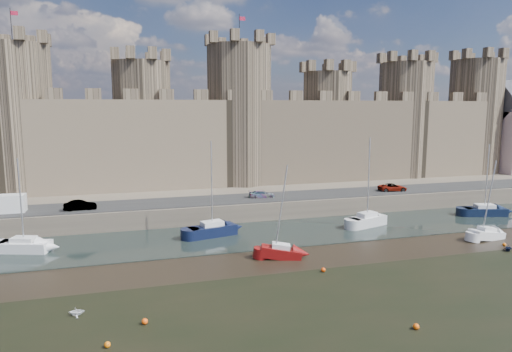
% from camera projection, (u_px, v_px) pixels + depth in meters
% --- Properties ---
extents(ground, '(160.00, 160.00, 0.00)m').
position_uv_depth(ground, '(376.00, 321.00, 33.05)').
color(ground, black).
rests_on(ground, ground).
extents(water_channel, '(160.00, 12.00, 0.08)m').
position_uv_depth(water_channel, '(273.00, 234.00, 55.83)').
color(water_channel, black).
rests_on(water_channel, ground).
extents(quay, '(160.00, 60.00, 2.50)m').
position_uv_depth(quay, '(215.00, 180.00, 89.84)').
color(quay, '#4C443A').
rests_on(quay, ground).
extents(road, '(160.00, 7.00, 0.10)m').
position_uv_depth(road, '(251.00, 198.00, 64.96)').
color(road, black).
rests_on(road, quay).
extents(castle, '(108.50, 11.00, 29.00)m').
position_uv_depth(castle, '(225.00, 129.00, 76.72)').
color(castle, '#42382B').
rests_on(castle, quay).
extents(car_1, '(4.00, 1.55, 1.30)m').
position_uv_depth(car_1, '(80.00, 205.00, 57.25)').
color(car_1, gray).
rests_on(car_1, quay).
extents(car_2, '(3.83, 1.94, 1.07)m').
position_uv_depth(car_2, '(262.00, 194.00, 65.22)').
color(car_2, gray).
rests_on(car_2, quay).
extents(car_3, '(4.60, 2.55, 1.22)m').
position_uv_depth(car_3, '(393.00, 187.00, 70.34)').
color(car_3, gray).
rests_on(car_3, quay).
extents(van, '(5.18, 2.10, 2.26)m').
position_uv_depth(van, '(2.00, 204.00, 55.60)').
color(van, silver).
rests_on(van, quay).
extents(sailboat_0, '(5.76, 3.69, 10.05)m').
position_uv_depth(sailboat_0, '(24.00, 245.00, 48.63)').
color(sailboat_0, silver).
rests_on(sailboat_0, ground).
extents(sailboat_1, '(6.07, 3.52, 11.42)m').
position_uv_depth(sailboat_1, '(212.00, 229.00, 54.59)').
color(sailboat_1, black).
rests_on(sailboat_1, ground).
extents(sailboat_2, '(5.70, 3.56, 11.48)m').
position_uv_depth(sailboat_2, '(367.00, 220.00, 59.19)').
color(sailboat_2, silver).
rests_on(sailboat_2, ground).
extents(sailboat_3, '(6.19, 3.70, 10.17)m').
position_uv_depth(sailboat_3, '(484.00, 210.00, 65.03)').
color(sailboat_3, black).
rests_on(sailboat_3, ground).
extents(sailboat_4, '(4.43, 2.75, 9.69)m').
position_uv_depth(sailboat_4, '(281.00, 251.00, 46.72)').
color(sailboat_4, '#6A0C0B').
rests_on(sailboat_4, ground).
extents(sailboat_5, '(4.50, 2.16, 9.35)m').
position_uv_depth(sailboat_5, '(487.00, 234.00, 53.45)').
color(sailboat_5, silver).
rests_on(sailboat_5, ground).
extents(dinghy_3, '(1.22, 1.07, 0.61)m').
position_uv_depth(dinghy_3, '(77.00, 312.00, 33.81)').
color(dinghy_3, white).
rests_on(dinghy_3, ground).
extents(dinghy_7, '(1.72, 1.65, 0.70)m').
position_uv_depth(dinghy_7, '(508.00, 248.00, 49.07)').
color(dinghy_7, black).
rests_on(dinghy_7, ground).
extents(buoy_0, '(0.45, 0.45, 0.45)m').
position_uv_depth(buoy_0, '(145.00, 321.00, 32.48)').
color(buoy_0, '#FB500B').
rests_on(buoy_0, ground).
extents(buoy_1, '(0.43, 0.43, 0.43)m').
position_uv_depth(buoy_1, '(323.00, 270.00, 42.84)').
color(buoy_1, '#F7470A').
rests_on(buoy_1, ground).
extents(buoy_2, '(0.44, 0.44, 0.44)m').
position_uv_depth(buoy_2, '(416.00, 327.00, 31.73)').
color(buoy_2, '#FC5C0B').
rests_on(buoy_2, ground).
extents(buoy_3, '(0.39, 0.39, 0.39)m').
position_uv_depth(buoy_3, '(504.00, 245.00, 50.83)').
color(buoy_3, orange).
rests_on(buoy_3, ground).
extents(buoy_4, '(0.41, 0.41, 0.41)m').
position_uv_depth(buoy_4, '(107.00, 345.00, 29.33)').
color(buoy_4, orange).
rests_on(buoy_4, ground).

